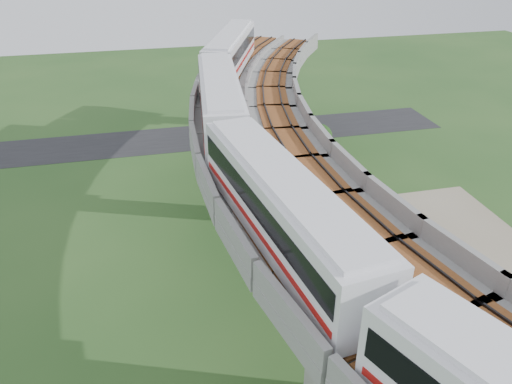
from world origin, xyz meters
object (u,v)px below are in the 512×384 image
car_red (427,251)px  metro_train (282,143)px  car_white (421,300)px  car_dark (384,230)px

car_red → metro_train: bearing=-122.1°
car_white → car_dark: size_ratio=0.71×
car_red → car_dark: (-1.97, 3.66, -0.05)m
car_white → metro_train: bearing=150.9°
metro_train → car_dark: bearing=29.5°
car_white → car_dark: 8.80m
metro_train → car_dark: (11.07, 6.26, -11.64)m
metro_train → car_white: 15.41m
metro_train → car_red: metro_train is taller
metro_train → car_white: (9.67, -2.43, -11.75)m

